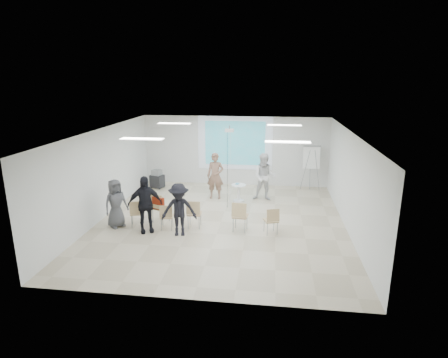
# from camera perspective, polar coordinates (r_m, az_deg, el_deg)

# --- Properties ---
(floor) EXTENTS (8.00, 9.00, 0.10)m
(floor) POSITION_cam_1_polar(r_m,az_deg,el_deg) (12.46, -0.48, -6.75)
(floor) COLOR beige
(floor) RESTS_ON ground
(ceiling) EXTENTS (8.00, 9.00, 0.10)m
(ceiling) POSITION_cam_1_polar(r_m,az_deg,el_deg) (11.65, -0.51, 7.52)
(ceiling) COLOR white
(ceiling) RESTS_ON wall_back
(wall_back) EXTENTS (8.00, 0.10, 3.00)m
(wall_back) POSITION_cam_1_polar(r_m,az_deg,el_deg) (16.36, 1.70, 4.32)
(wall_back) COLOR silver
(wall_back) RESTS_ON floor
(wall_left) EXTENTS (0.10, 9.00, 3.00)m
(wall_left) POSITION_cam_1_polar(r_m,az_deg,el_deg) (13.13, -18.29, 0.74)
(wall_left) COLOR silver
(wall_left) RESTS_ON floor
(wall_right) EXTENTS (0.10, 9.00, 3.00)m
(wall_right) POSITION_cam_1_polar(r_m,az_deg,el_deg) (12.11, 18.86, -0.52)
(wall_right) COLOR silver
(wall_right) RESTS_ON floor
(projection_halo) EXTENTS (3.20, 0.01, 2.30)m
(projection_halo) POSITION_cam_1_polar(r_m,az_deg,el_deg) (16.23, 1.68, 5.49)
(projection_halo) COLOR silver
(projection_halo) RESTS_ON wall_back
(projection_image) EXTENTS (2.60, 0.01, 1.90)m
(projection_image) POSITION_cam_1_polar(r_m,az_deg,el_deg) (16.22, 1.68, 5.48)
(projection_image) COLOR teal
(projection_image) RESTS_ON wall_back
(pedestal_table) EXTENTS (0.64, 0.64, 0.69)m
(pedestal_table) POSITION_cam_1_polar(r_m,az_deg,el_deg) (14.29, 2.25, -1.97)
(pedestal_table) COLOR white
(pedestal_table) RESTS_ON floor
(player_left) EXTENTS (0.76, 0.52, 2.05)m
(player_left) POSITION_cam_1_polar(r_m,az_deg,el_deg) (14.49, -1.32, 0.93)
(player_left) COLOR #8F6B58
(player_left) RESTS_ON floor
(player_right) EXTENTS (1.03, 0.85, 2.04)m
(player_right) POSITION_cam_1_polar(r_m,az_deg,el_deg) (14.37, 6.23, 0.69)
(player_right) COLOR white
(player_right) RESTS_ON floor
(controller_left) EXTENTS (0.04, 0.13, 0.04)m
(controller_left) POSITION_cam_1_polar(r_m,az_deg,el_deg) (14.63, -0.49, 2.39)
(controller_left) COLOR silver
(controller_left) RESTS_ON player_left
(controller_right) EXTENTS (0.05, 0.13, 0.04)m
(controller_right) POSITION_cam_1_polar(r_m,az_deg,el_deg) (14.53, 5.58, 2.32)
(controller_right) COLOR white
(controller_right) RESTS_ON player_right
(chair_far_left) EXTENTS (0.53, 0.55, 0.88)m
(chair_far_left) POSITION_cam_1_polar(r_m,az_deg,el_deg) (12.19, -13.16, -4.81)
(chair_far_left) COLOR tan
(chair_far_left) RESTS_ON floor
(chair_left_mid) EXTENTS (0.62, 0.64, 1.00)m
(chair_left_mid) POSITION_cam_1_polar(r_m,az_deg,el_deg) (12.34, -9.90, -4.04)
(chair_left_mid) COLOR tan
(chair_left_mid) RESTS_ON floor
(chair_left_inner) EXTENTS (0.44, 0.47, 0.83)m
(chair_left_inner) POSITION_cam_1_polar(r_m,az_deg,el_deg) (11.79, -8.76, -5.44)
(chair_left_inner) COLOR tan
(chair_left_inner) RESTS_ON floor
(chair_center) EXTENTS (0.45, 0.48, 0.92)m
(chair_center) POSITION_cam_1_polar(r_m,az_deg,el_deg) (11.80, -4.61, -5.01)
(chair_center) COLOR tan
(chair_center) RESTS_ON floor
(chair_right_inner) EXTENTS (0.50, 0.53, 0.97)m
(chair_right_inner) POSITION_cam_1_polar(r_m,az_deg,el_deg) (11.50, 2.41, -5.39)
(chair_right_inner) COLOR tan
(chair_right_inner) RESTS_ON floor
(chair_right_far) EXTENTS (0.51, 0.53, 0.84)m
(chair_right_far) POSITION_cam_1_polar(r_m,az_deg,el_deg) (11.42, 7.29, -6.05)
(chair_right_far) COLOR tan
(chair_right_far) RESTS_ON floor
(red_jacket) EXTENTS (0.43, 0.26, 0.41)m
(red_jacket) POSITION_cam_1_polar(r_m,az_deg,el_deg) (12.16, -9.97, -3.68)
(red_jacket) COLOR #9D2A13
(red_jacket) RESTS_ON chair_left_mid
(laptop) EXTENTS (0.33, 0.26, 0.02)m
(laptop) POSITION_cam_1_polar(r_m,az_deg,el_deg) (11.89, -8.68, -5.49)
(laptop) COLOR black
(laptop) RESTS_ON chair_left_inner
(audience_left) EXTENTS (1.38, 1.16, 2.04)m
(audience_left) POSITION_cam_1_polar(r_m,az_deg,el_deg) (11.60, -12.00, -3.19)
(audience_left) COLOR black
(audience_left) RESTS_ON floor
(audience_mid) EXTENTS (1.29, 0.87, 1.84)m
(audience_mid) POSITION_cam_1_polar(r_m,az_deg,el_deg) (11.21, -6.89, -4.15)
(audience_mid) COLOR black
(audience_mid) RESTS_ON floor
(audience_outer) EXTENTS (0.97, 1.01, 1.74)m
(audience_outer) POSITION_cam_1_polar(r_m,az_deg,el_deg) (12.27, -16.20, -3.16)
(audience_outer) COLOR #515256
(audience_outer) RESTS_ON floor
(flipchart_easel) EXTENTS (0.82, 0.62, 1.90)m
(flipchart_easel) POSITION_cam_1_polar(r_m,az_deg,el_deg) (15.89, 13.19, 3.22)
(flipchart_easel) COLOR gray
(flipchart_easel) RESTS_ON floor
(av_cart) EXTENTS (0.63, 0.57, 0.79)m
(av_cart) POSITION_cam_1_polar(r_m,az_deg,el_deg) (16.30, -10.15, -0.07)
(av_cart) COLOR black
(av_cart) RESTS_ON floor
(ceiling_projector) EXTENTS (0.30, 0.25, 3.00)m
(ceiling_projector) POSITION_cam_1_polar(r_m,az_deg,el_deg) (13.15, 0.82, 6.84)
(ceiling_projector) COLOR white
(ceiling_projector) RESTS_ON ceiling
(fluor_panel_nw) EXTENTS (1.20, 0.30, 0.02)m
(fluor_panel_nw) POSITION_cam_1_polar(r_m,az_deg,el_deg) (14.00, -7.59, 8.40)
(fluor_panel_nw) COLOR white
(fluor_panel_nw) RESTS_ON ceiling
(fluor_panel_ne) EXTENTS (1.20, 0.30, 0.02)m
(fluor_panel_ne) POSITION_cam_1_polar(r_m,az_deg,el_deg) (13.54, 9.18, 8.10)
(fluor_panel_ne) COLOR white
(fluor_panel_ne) RESTS_ON ceiling
(fluor_panel_sw) EXTENTS (1.20, 0.30, 0.02)m
(fluor_panel_sw) POSITION_cam_1_polar(r_m,az_deg,el_deg) (10.69, -12.39, 6.01)
(fluor_panel_sw) COLOR white
(fluor_panel_sw) RESTS_ON ceiling
(fluor_panel_se) EXTENTS (1.20, 0.30, 0.02)m
(fluor_panel_se) POSITION_cam_1_polar(r_m,az_deg,el_deg) (10.08, 9.68, 5.59)
(fluor_panel_se) COLOR white
(fluor_panel_se) RESTS_ON ceiling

